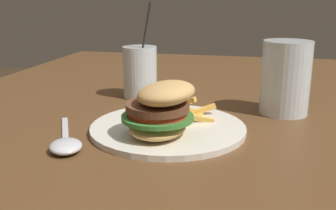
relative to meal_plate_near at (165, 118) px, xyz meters
name	(u,v)px	position (x,y,z in m)	size (l,w,h in m)	color
dining_table	(250,176)	(-0.07, 0.15, -0.13)	(1.66, 1.41, 0.74)	brown
meal_plate_near	(165,118)	(0.00, 0.00, 0.00)	(0.27, 0.27, 0.10)	silver
beer_glass	(285,80)	(-0.18, 0.20, 0.04)	(0.09, 0.09, 0.14)	silver
juice_glass	(140,74)	(-0.24, -0.11, 0.02)	(0.08, 0.08, 0.21)	silver
spoon	(66,145)	(0.09, -0.13, -0.02)	(0.19, 0.12, 0.02)	silver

